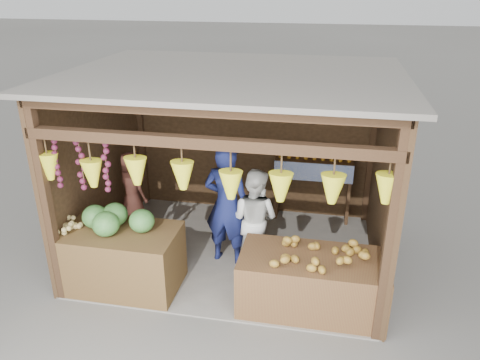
% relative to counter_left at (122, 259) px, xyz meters
% --- Properties ---
extents(ground, '(80.00, 80.00, 0.00)m').
position_rel_counter_left_xyz_m(ground, '(1.25, 1.07, -0.41)').
color(ground, '#514F49').
rests_on(ground, ground).
extents(stall_structure, '(4.30, 3.30, 2.66)m').
position_rel_counter_left_xyz_m(stall_structure, '(1.22, 1.02, 1.25)').
color(stall_structure, slate).
rests_on(stall_structure, ground).
extents(back_shelf, '(1.25, 0.32, 1.32)m').
position_rel_counter_left_xyz_m(back_shelf, '(2.30, 2.35, 0.46)').
color(back_shelf, '#382314').
rests_on(back_shelf, ground).
extents(counter_left, '(1.46, 0.85, 0.83)m').
position_rel_counter_left_xyz_m(counter_left, '(0.00, 0.00, 0.00)').
color(counter_left, '#4F371A').
rests_on(counter_left, ground).
extents(counter_right, '(1.75, 0.85, 0.72)m').
position_rel_counter_left_xyz_m(counter_right, '(2.43, 0.03, -0.05)').
color(counter_right, '#54301C').
rests_on(counter_right, ground).
extents(stool, '(0.34, 0.34, 0.32)m').
position_rel_counter_left_xyz_m(stool, '(-0.34, 1.23, -0.25)').
color(stool, black).
rests_on(stool, ground).
extents(man_standing, '(0.70, 0.52, 1.78)m').
position_rel_counter_left_xyz_m(man_standing, '(1.20, 0.86, 0.48)').
color(man_standing, '#141A4B').
rests_on(man_standing, ground).
extents(woman_standing, '(0.85, 0.76, 1.45)m').
position_rel_counter_left_xyz_m(woman_standing, '(1.59, 0.84, 0.31)').
color(woman_standing, silver).
rests_on(woman_standing, ground).
extents(vendor_seated, '(0.64, 0.59, 1.11)m').
position_rel_counter_left_xyz_m(vendor_seated, '(-0.34, 1.23, 0.46)').
color(vendor_seated, '#502820').
rests_on(vendor_seated, stool).
extents(melon_pile, '(1.00, 0.50, 0.32)m').
position_rel_counter_left_xyz_m(melon_pile, '(-0.05, 0.03, 0.57)').
color(melon_pile, '#16541B').
rests_on(melon_pile, counter_left).
extents(tanfruit_pile, '(0.34, 0.40, 0.13)m').
position_rel_counter_left_xyz_m(tanfruit_pile, '(-0.63, -0.09, 0.48)').
color(tanfruit_pile, tan).
rests_on(tanfruit_pile, counter_left).
extents(mango_pile, '(1.40, 0.64, 0.22)m').
position_rel_counter_left_xyz_m(mango_pile, '(2.49, -0.02, 0.42)').
color(mango_pile, '#A84616').
rests_on(mango_pile, counter_right).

